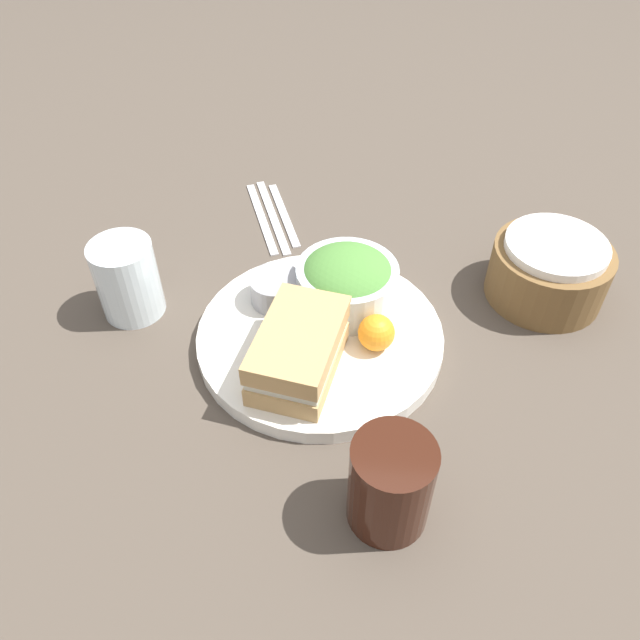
{
  "coord_description": "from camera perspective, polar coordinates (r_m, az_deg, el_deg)",
  "views": [
    {
      "loc": [
        0.54,
        0.05,
        0.58
      ],
      "look_at": [
        0.0,
        0.0,
        0.04
      ],
      "focal_mm": 35.0,
      "sensor_mm": 36.0,
      "label": 1
    }
  ],
  "objects": [
    {
      "name": "ground_plane",
      "position": [
        0.8,
        0.0,
        -2.07
      ],
      "size": [
        4.0,
        4.0,
        0.0
      ],
      "primitive_type": "plane",
      "color": "#4C4238"
    },
    {
      "name": "plate",
      "position": [
        0.79,
        0.0,
        -1.56
      ],
      "size": [
        0.31,
        0.31,
        0.02
      ],
      "primitive_type": "cylinder",
      "color": "white",
      "rests_on": "ground_plane"
    },
    {
      "name": "sandwich",
      "position": [
        0.72,
        -1.93,
        -2.71
      ],
      "size": [
        0.16,
        0.11,
        0.06
      ],
      "color": "tan",
      "rests_on": "plate"
    },
    {
      "name": "salad_bowl",
      "position": [
        0.8,
        2.49,
        3.63
      ],
      "size": [
        0.13,
        0.13,
        0.07
      ],
      "color": "silver",
      "rests_on": "plate"
    },
    {
      "name": "dressing_cup",
      "position": [
        0.81,
        -4.04,
        2.82
      ],
      "size": [
        0.07,
        0.07,
        0.04
      ],
      "primitive_type": "cylinder",
      "color": "#99999E",
      "rests_on": "plate"
    },
    {
      "name": "orange_wedge",
      "position": [
        0.75,
        5.18,
        -1.16
      ],
      "size": [
        0.05,
        0.05,
        0.05
      ],
      "primitive_type": "sphere",
      "color": "orange",
      "rests_on": "plate"
    },
    {
      "name": "drink_glass",
      "position": [
        0.61,
        6.46,
        -14.69
      ],
      "size": [
        0.08,
        0.08,
        0.11
      ],
      "primitive_type": "cylinder",
      "color": "#38190F",
      "rests_on": "ground_plane"
    },
    {
      "name": "bread_basket",
      "position": [
        0.89,
        20.19,
        4.3
      ],
      "size": [
        0.16,
        0.16,
        0.09
      ],
      "color": "brown",
      "rests_on": "ground_plane"
    },
    {
      "name": "fork",
      "position": [
        1.0,
        -5.36,
        9.33
      ],
      "size": [
        0.18,
        0.08,
        0.01
      ],
      "primitive_type": "cube",
      "rotation": [
        0.0,
        0.0,
        3.51
      ],
      "color": "silver",
      "rests_on": "ground_plane"
    },
    {
      "name": "knife",
      "position": [
        1.0,
        -4.34,
        9.5
      ],
      "size": [
        0.19,
        0.08,
        0.01
      ],
      "primitive_type": "cube",
      "rotation": [
        0.0,
        0.0,
        3.51
      ],
      "color": "silver",
      "rests_on": "ground_plane"
    },
    {
      "name": "spoon",
      "position": [
        1.01,
        -3.32,
        9.66
      ],
      "size": [
        0.17,
        0.07,
        0.01
      ],
      "primitive_type": "cube",
      "rotation": [
        0.0,
        0.0,
        3.51
      ],
      "color": "silver",
      "rests_on": "ground_plane"
    },
    {
      "name": "water_glass",
      "position": [
        0.84,
        -17.2,
        3.59
      ],
      "size": [
        0.08,
        0.08,
        0.11
      ],
      "primitive_type": "cylinder",
      "color": "silver",
      "rests_on": "ground_plane"
    }
  ]
}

